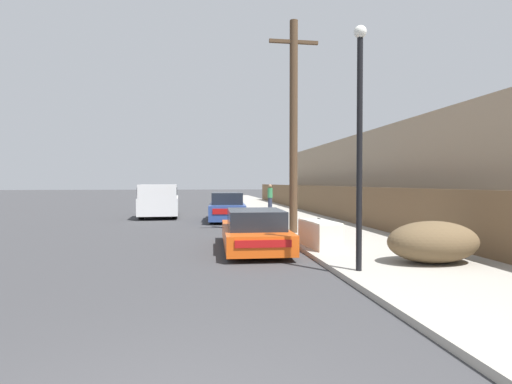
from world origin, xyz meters
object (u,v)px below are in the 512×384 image
at_px(car_parked_mid, 227,207).
at_px(parked_sports_car_red, 254,231).
at_px(pickup_truck, 159,201).
at_px(street_lamp, 360,130).
at_px(discarded_fridge, 320,234).
at_px(utility_pole, 294,124).
at_px(brush_pile, 433,242).
at_px(pedestrian, 270,197).

bearing_deg(car_parked_mid, parked_sports_car_red, -85.24).
distance_m(car_parked_mid, pickup_truck, 4.50).
distance_m(pickup_truck, street_lamp, 16.23).
bearing_deg(pickup_truck, discarded_fridge, 112.22).
height_order(discarded_fridge, pickup_truck, pickup_truck).
xyz_separation_m(car_parked_mid, utility_pole, (1.99, -6.14, 3.40)).
xyz_separation_m(utility_pole, brush_pile, (1.85, -5.83, -3.48)).
bearing_deg(discarded_fridge, brush_pile, -57.38).
distance_m(parked_sports_car_red, utility_pole, 4.86).
relative_size(discarded_fridge, brush_pile, 0.86).
xyz_separation_m(street_lamp, pedestrian, (1.42, 18.28, -2.02)).
distance_m(parked_sports_car_red, pickup_truck, 12.17).
relative_size(parked_sports_car_red, pedestrian, 2.62).
relative_size(discarded_fridge, car_parked_mid, 0.38).
bearing_deg(brush_pile, car_parked_mid, 107.79).
xyz_separation_m(pickup_truck, brush_pile, (7.48, -14.60, -0.33)).
distance_m(discarded_fridge, pickup_truck, 13.31).
height_order(discarded_fridge, street_lamp, street_lamp).
xyz_separation_m(discarded_fridge, parked_sports_car_red, (-1.80, 0.51, 0.05)).
bearing_deg(utility_pole, parked_sports_car_red, -123.41).
relative_size(car_parked_mid, pedestrian, 2.78).
bearing_deg(discarded_fridge, pickup_truck, 110.95).
distance_m(pickup_truck, brush_pile, 16.41).
bearing_deg(discarded_fridge, street_lamp, -96.00).
height_order(parked_sports_car_red, utility_pole, utility_pole).
bearing_deg(pedestrian, parked_sports_car_red, -101.96).
height_order(discarded_fridge, utility_pole, utility_pole).
xyz_separation_m(discarded_fridge, pedestrian, (1.31, 15.22, 0.51)).
bearing_deg(brush_pile, pickup_truck, 117.12).
bearing_deg(parked_sports_car_red, pickup_truck, 110.26).
bearing_deg(brush_pile, pedestrian, 91.84).
relative_size(utility_pole, pedestrian, 4.48).
height_order(pickup_truck, brush_pile, pickup_truck).
bearing_deg(parked_sports_car_red, utility_pole, 58.67).
height_order(brush_pile, pedestrian, pedestrian).
bearing_deg(street_lamp, pedestrian, 85.55).
height_order(car_parked_mid, brush_pile, car_parked_mid).
xyz_separation_m(parked_sports_car_red, pedestrian, (3.11, 14.71, 0.46)).
bearing_deg(car_parked_mid, pickup_truck, 147.86).
distance_m(discarded_fridge, pedestrian, 15.28).
distance_m(street_lamp, pedestrian, 18.45).
bearing_deg(car_parked_mid, discarded_fridge, -74.51).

